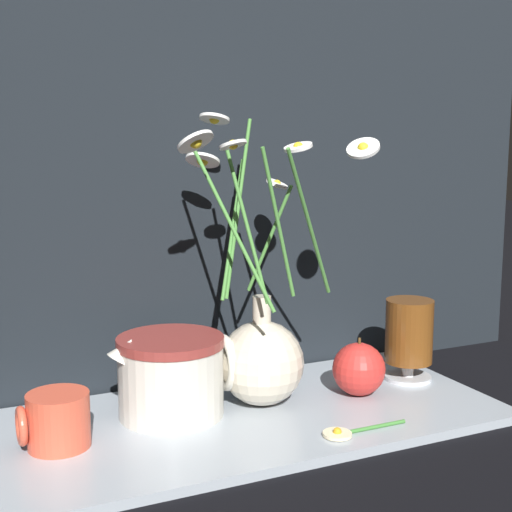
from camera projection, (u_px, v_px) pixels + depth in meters
ground_plane at (250, 422)px, 0.95m from camera, size 6.00×6.00×0.00m
shelf at (250, 418)px, 0.95m from camera, size 0.67×0.31×0.01m
backdrop_wall at (200, 13)px, 1.01m from camera, size 1.17×0.02×1.10m
vase_with_flowers at (261, 352)px, 0.97m from camera, size 0.26×0.22×0.39m
yellow_mug at (56, 420)px, 0.84m from camera, size 0.08×0.07×0.07m
ceramic_pitcher at (172, 372)px, 0.93m from camera, size 0.17×0.14×0.12m
tea_glass at (409, 334)px, 1.07m from camera, size 0.07×0.07×0.12m
orange_fruit at (359, 369)px, 1.01m from camera, size 0.08×0.08×0.08m
loose_daisy at (347, 432)px, 0.88m from camera, size 0.12×0.04×0.01m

